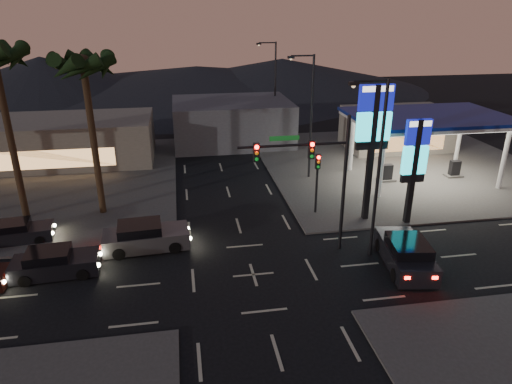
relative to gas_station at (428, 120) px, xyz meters
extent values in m
plane|color=black|center=(-16.00, -12.00, -5.08)|extent=(140.00, 140.00, 0.00)
cube|color=#47443F|center=(0.00, 4.00, -5.02)|extent=(24.00, 24.00, 0.12)
cube|color=#47443F|center=(-32.00, 4.00, -5.02)|extent=(24.00, 24.00, 0.12)
cylinder|color=silver|center=(-5.00, -3.00, -2.58)|extent=(0.36, 0.36, 5.00)
cylinder|color=silver|center=(5.00, -3.00, -2.58)|extent=(0.36, 0.36, 5.00)
cylinder|color=silver|center=(-5.00, 3.00, -2.58)|extent=(0.36, 0.36, 5.00)
cylinder|color=silver|center=(5.00, 3.00, -2.58)|extent=(0.36, 0.36, 5.00)
cube|color=silver|center=(0.00, 0.00, 0.12)|extent=(12.00, 8.00, 0.50)
cube|color=white|center=(0.00, 0.00, -0.18)|extent=(11.60, 7.60, 0.06)
cube|color=navy|center=(0.00, 0.00, 0.27)|extent=(12.20, 8.20, 0.25)
cube|color=black|center=(-3.00, 0.00, -4.28)|extent=(0.80, 0.50, 1.40)
cube|color=black|center=(3.00, 0.00, -4.28)|extent=(0.80, 0.50, 1.40)
cube|color=#726B5B|center=(2.00, 9.00, -3.08)|extent=(10.00, 6.00, 4.00)
cube|color=black|center=(-7.50, -6.50, -0.58)|extent=(0.35, 0.35, 9.00)
cube|color=navy|center=(-7.50, -6.50, 3.12)|extent=(2.20, 0.30, 1.60)
cube|color=white|center=(-7.50, -6.50, 3.67)|extent=(1.98, 0.32, 0.35)
cube|color=#18DBE7|center=(-7.50, -6.50, 1.32)|extent=(2.20, 0.30, 1.80)
cube|color=black|center=(-7.50, -6.50, 0.12)|extent=(2.09, 0.28, 0.50)
cube|color=black|center=(-5.00, -7.50, -1.58)|extent=(0.35, 0.35, 7.00)
cube|color=navy|center=(-5.00, -7.50, 1.12)|extent=(1.60, 0.30, 1.60)
cube|color=white|center=(-5.00, -7.50, 1.67)|extent=(1.44, 0.32, 0.35)
cube|color=#18DBE7|center=(-5.00, -7.50, -0.68)|extent=(1.60, 0.30, 1.80)
cube|color=black|center=(-5.00, -7.50, -1.88)|extent=(1.52, 0.28, 0.50)
cylinder|color=black|center=(-10.50, -10.00, -1.08)|extent=(0.20, 0.20, 8.00)
cylinder|color=black|center=(-13.50, -10.00, 1.42)|extent=(6.00, 0.14, 0.14)
cube|color=#0C3F14|center=(-14.00, -10.00, 1.82)|extent=(1.60, 0.05, 0.25)
cube|color=black|center=(-12.50, -10.00, 1.12)|extent=(0.32, 0.25, 1.00)
sphere|color=#FF0C07|center=(-12.50, -10.15, 1.45)|extent=(0.22, 0.22, 0.22)
sphere|color=orange|center=(-12.50, -10.15, 1.12)|extent=(0.20, 0.20, 0.20)
sphere|color=#0CB226|center=(-12.50, -10.15, 0.79)|extent=(0.20, 0.20, 0.20)
cube|color=black|center=(-15.50, -10.00, 1.12)|extent=(0.32, 0.25, 1.00)
sphere|color=#FF0C07|center=(-15.50, -10.15, 1.45)|extent=(0.22, 0.22, 0.22)
sphere|color=orange|center=(-15.50, -10.15, 1.12)|extent=(0.20, 0.20, 0.20)
sphere|color=#0CB226|center=(-15.50, -10.15, 0.79)|extent=(0.20, 0.20, 0.20)
cylinder|color=black|center=(-10.50, -5.00, -3.08)|extent=(0.16, 0.16, 4.00)
cube|color=black|center=(-10.50, -5.00, -1.28)|extent=(0.32, 0.25, 1.00)
sphere|color=#FF0C07|center=(-10.50, -5.15, -0.95)|extent=(0.22, 0.22, 0.22)
sphere|color=orange|center=(-10.50, -5.15, -1.28)|extent=(0.20, 0.20, 0.20)
sphere|color=#0CB226|center=(-10.50, -5.15, -1.61)|extent=(0.20, 0.20, 0.20)
cylinder|color=black|center=(-9.00, -11.00, -0.08)|extent=(0.18, 0.18, 10.00)
cylinder|color=black|center=(-9.90, -11.00, 4.82)|extent=(1.80, 0.12, 0.12)
cube|color=black|center=(-10.80, -11.00, 4.72)|extent=(0.50, 0.25, 0.18)
sphere|color=#FFCC8C|center=(-10.80, -11.00, 4.60)|extent=(0.20, 0.20, 0.20)
cylinder|color=black|center=(-9.00, 2.00, -0.08)|extent=(0.18, 0.18, 10.00)
cylinder|color=black|center=(-9.90, 2.00, 4.82)|extent=(1.80, 0.12, 0.12)
cube|color=black|center=(-10.80, 2.00, 4.72)|extent=(0.50, 0.25, 0.18)
sphere|color=#FFCC8C|center=(-10.80, 2.00, 4.60)|extent=(0.20, 0.20, 0.20)
cylinder|color=black|center=(-9.00, 16.00, -0.08)|extent=(0.18, 0.18, 10.00)
cylinder|color=black|center=(-9.90, 16.00, 4.82)|extent=(1.80, 0.12, 0.12)
cube|color=black|center=(-10.80, 16.00, 4.72)|extent=(0.50, 0.25, 0.18)
sphere|color=#FFCC8C|center=(-10.80, 16.00, 4.60)|extent=(0.20, 0.20, 0.20)
cylinder|color=black|center=(-25.00, -2.50, 0.02)|extent=(0.44, 0.44, 10.20)
sphere|color=black|center=(-25.00, -2.50, 5.12)|extent=(0.90, 0.90, 0.90)
cone|color=black|center=(-23.70, -2.50, 4.82)|extent=(0.90, 2.74, 1.91)
cone|color=black|center=(-24.08, -1.58, 4.82)|extent=(2.57, 2.57, 1.91)
cone|color=black|center=(-25.00, -1.20, 4.82)|extent=(2.74, 0.90, 1.91)
cone|color=black|center=(-25.92, -1.58, 4.82)|extent=(2.57, 2.57, 1.91)
cone|color=black|center=(-26.30, -2.50, 4.82)|extent=(0.90, 2.74, 1.91)
cone|color=black|center=(-25.92, -3.42, 4.82)|extent=(2.57, 2.57, 1.91)
cone|color=black|center=(-25.00, -3.80, 4.82)|extent=(2.74, 0.90, 1.91)
cone|color=black|center=(-24.08, -3.42, 4.82)|extent=(2.57, 2.57, 1.91)
cylinder|color=black|center=(-30.00, -2.50, 0.32)|extent=(0.44, 0.44, 10.80)
cone|color=black|center=(-28.70, -2.50, 5.42)|extent=(0.90, 2.74, 1.91)
cone|color=black|center=(-29.08, -1.58, 5.42)|extent=(2.57, 2.57, 1.91)
cone|color=black|center=(-30.00, -1.20, 5.42)|extent=(2.74, 0.90, 1.91)
cone|color=black|center=(-29.08, -3.42, 5.42)|extent=(2.57, 2.57, 1.91)
cube|color=#726B5B|center=(-30.00, 10.00, -3.08)|extent=(16.00, 8.00, 4.00)
cube|color=#4C4C51|center=(-14.00, 14.00, -2.88)|extent=(12.00, 9.00, 4.40)
cone|color=black|center=(-41.00, 48.00, -2.08)|extent=(40.00, 40.00, 6.00)
cone|color=black|center=(-1.00, 48.00, -2.58)|extent=(50.00, 50.00, 5.00)
cone|color=black|center=(-16.00, 48.00, -3.08)|extent=(60.00, 60.00, 4.00)
cube|color=black|center=(-26.34, -10.18, -4.53)|extent=(4.50, 2.10, 0.90)
cube|color=black|center=(-26.64, -10.20, -3.93)|extent=(2.29, 1.82, 0.65)
cylinder|color=black|center=(-25.00, -9.25, -4.76)|extent=(0.65, 0.28, 0.64)
cylinder|color=black|center=(-24.90, -10.95, -4.76)|extent=(0.65, 0.28, 0.64)
cylinder|color=black|center=(-27.79, -9.41, -4.76)|extent=(0.65, 0.28, 0.64)
cylinder|color=black|center=(-27.69, -11.11, -4.76)|extent=(0.65, 0.28, 0.64)
sphere|color=#FFF2BF|center=(-24.18, -9.46, -4.46)|extent=(0.22, 0.22, 0.22)
sphere|color=#FFF2BF|center=(-24.11, -10.66, -4.46)|extent=(0.22, 0.22, 0.22)
cube|color=#FF140A|center=(-28.57, -9.71, -4.38)|extent=(0.09, 0.25, 0.14)
cube|color=#FF140A|center=(-28.51, -10.91, -4.38)|extent=(0.09, 0.25, 0.14)
cylinder|color=black|center=(-29.20, -10.08, -4.79)|extent=(0.59, 0.25, 0.58)
sphere|color=#FFF2BF|center=(-28.49, -10.35, -4.52)|extent=(0.20, 0.20, 0.20)
sphere|color=#FFF2BF|center=(-28.55, -11.43, -4.52)|extent=(0.20, 0.20, 0.20)
cube|color=#4C4C4E|center=(-21.74, -8.07, -4.46)|extent=(5.06, 2.41, 1.01)
cube|color=black|center=(-22.07, -8.10, -3.79)|extent=(2.59, 2.07, 0.73)
cylinder|color=black|center=(-20.24, -7.01, -4.72)|extent=(0.73, 0.32, 0.72)
cylinder|color=black|center=(-20.10, -8.91, -4.72)|extent=(0.73, 0.32, 0.72)
cylinder|color=black|center=(-23.37, -7.23, -4.72)|extent=(0.73, 0.32, 0.72)
cylinder|color=black|center=(-23.23, -9.13, -4.72)|extent=(0.73, 0.32, 0.72)
sphere|color=#FFF2BF|center=(-19.32, -7.23, -4.39)|extent=(0.25, 0.25, 0.25)
sphere|color=#FFF2BF|center=(-19.23, -8.57, -4.39)|extent=(0.25, 0.25, 0.25)
cube|color=#FF140A|center=(-24.24, -7.58, -4.30)|extent=(0.11, 0.29, 0.16)
cube|color=#FF140A|center=(-24.15, -8.92, -4.30)|extent=(0.11, 0.29, 0.16)
cube|color=black|center=(-29.49, -5.91, -4.58)|extent=(4.16, 2.14, 0.82)
cube|color=black|center=(-29.76, -5.95, -4.04)|extent=(2.17, 1.77, 0.59)
cylinder|color=black|center=(-28.32, -5.00, -4.79)|extent=(0.60, 0.29, 0.58)
cylinder|color=black|center=(-28.13, -6.53, -4.79)|extent=(0.60, 0.29, 0.58)
sphere|color=#FFF2BF|center=(-27.57, -5.14, -4.52)|extent=(0.20, 0.20, 0.20)
sphere|color=#FFF2BF|center=(-27.44, -6.22, -4.52)|extent=(0.20, 0.20, 0.20)
cube|color=black|center=(-7.61, -12.43, -4.45)|extent=(2.89, 5.32, 1.03)
cube|color=black|center=(-7.67, -12.77, -3.76)|extent=(2.32, 2.80, 0.75)
cylinder|color=black|center=(-8.32, -10.69, -4.71)|extent=(0.39, 0.77, 0.73)
cylinder|color=black|center=(-6.40, -11.00, -4.71)|extent=(0.39, 0.77, 0.73)
cylinder|color=black|center=(-8.83, -13.86, -4.71)|extent=(0.39, 0.77, 0.73)
cylinder|color=black|center=(-6.90, -14.17, -4.71)|extent=(0.39, 0.77, 0.73)
cube|color=#FF140A|center=(-8.69, -14.81, -4.28)|extent=(0.30, 0.14, 0.16)
cube|color=#FF140A|center=(-7.33, -15.03, -4.28)|extent=(0.30, 0.14, 0.16)
camera|label=1|loc=(-19.37, -32.67, 8.19)|focal=32.00mm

